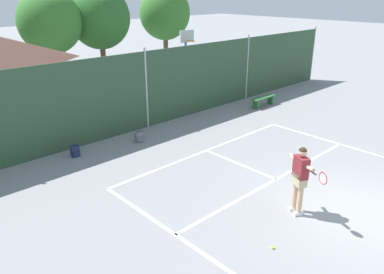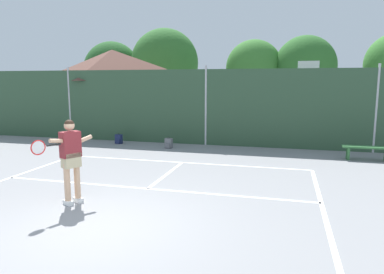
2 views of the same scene
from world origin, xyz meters
TOP-DOWN VIEW (x-y plane):
  - ground_plane at (0.00, 0.00)m, footprint 120.00×120.00m
  - court_markings at (0.00, 0.65)m, footprint 8.30×11.10m
  - chainlink_fence at (0.00, 9.00)m, footprint 26.09×0.09m
  - basketball_hoop at (4.13, 11.07)m, footprint 0.90×0.67m
  - treeline_backdrop at (-1.45, 19.75)m, footprint 23.91×4.48m
  - tennis_player at (-1.18, 1.03)m, footprint 0.59×1.36m
  - tennis_ball at (-2.83, 0.58)m, footprint 0.07×0.07m
  - backpack_navy at (-3.69, 8.27)m, footprint 0.29×0.26m
  - backpack_grey at (-1.27, 7.85)m, footprint 0.31×0.28m
  - courtside_bench at (5.98, 7.46)m, footprint 1.60×0.36m

SIDE VIEW (x-z plane):
  - ground_plane at x=0.00m, z-range 0.00..0.00m
  - court_markings at x=0.00m, z-range 0.00..0.01m
  - tennis_ball at x=-2.83m, z-range 0.00..0.07m
  - backpack_navy at x=-3.69m, z-range -0.04..0.42m
  - backpack_grey at x=-1.27m, z-range -0.04..0.42m
  - courtside_bench at x=5.98m, z-range 0.12..0.60m
  - tennis_player at x=-1.18m, z-range 0.18..2.04m
  - chainlink_fence at x=0.00m, z-range -0.07..3.24m
  - basketball_hoop at x=4.13m, z-range 0.54..4.09m
  - treeline_backdrop at x=-1.45m, z-range 0.48..7.00m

